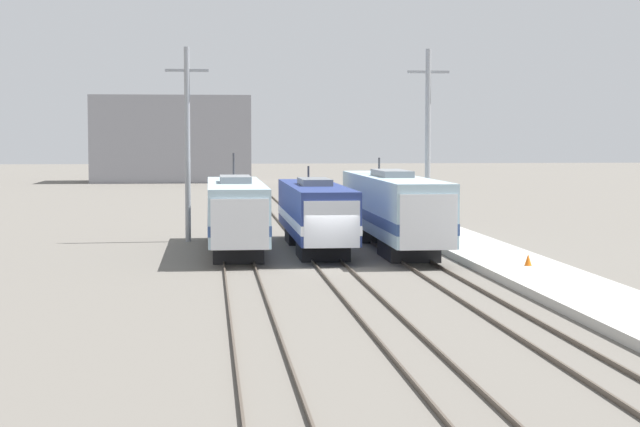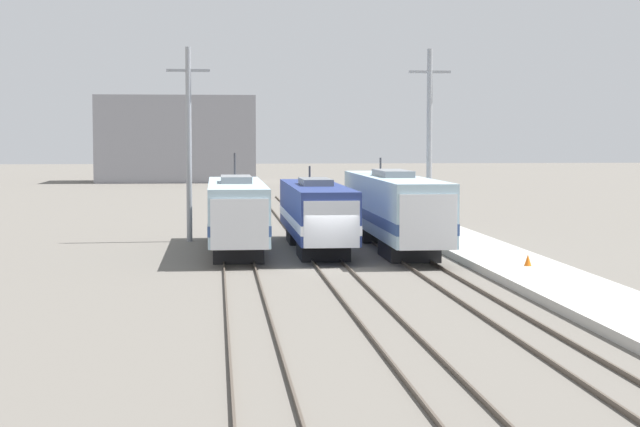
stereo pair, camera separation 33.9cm
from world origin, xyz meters
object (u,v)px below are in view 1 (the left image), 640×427
object	(u,v)px
locomotive_center	(316,214)
locomotive_far_right	(393,209)
traffic_cone	(528,260)
catenary_tower_right	(428,141)
locomotive_far_left	(236,213)
catenary_tower_left	(187,141)

from	to	relation	value
locomotive_center	locomotive_far_right	xyz separation A→B (m)	(4.31, 0.37, 0.20)
traffic_cone	catenary_tower_right	bearing A→B (deg)	94.11
locomotive_far_left	catenary_tower_left	bearing A→B (deg)	112.38
catenary_tower_right	locomotive_far_left	bearing A→B (deg)	-151.26
locomotive_far_right	locomotive_far_left	bearing A→B (deg)	-174.51
locomotive_far_right	catenary_tower_right	xyz separation A→B (m)	(3.05, 5.57, 3.69)
catenary_tower_left	catenary_tower_right	distance (m)	14.30
traffic_cone	catenary_tower_left	bearing A→B (deg)	133.08
locomotive_far_left	locomotive_center	distance (m)	4.34
locomotive_center	catenary_tower_left	distance (m)	9.94
locomotive_center	locomotive_far_right	world-z (taller)	locomotive_far_right
locomotive_far_right	catenary_tower_right	bearing A→B (deg)	61.33
locomotive_far_right	catenary_tower_left	distance (m)	13.09
locomotive_far_right	catenary_tower_right	distance (m)	7.34
locomotive_far_left	traffic_cone	distance (m)	16.46
locomotive_center	catenary_tower_right	xyz separation A→B (m)	(7.36, 5.95, 3.89)
traffic_cone	locomotive_center	bearing A→B (deg)	128.82
catenary_tower_left	traffic_cone	size ratio (longest dim) A/B	21.49
catenary_tower_left	locomotive_far_left	bearing A→B (deg)	-67.62
locomotive_far_right	catenary_tower_left	size ratio (longest dim) A/B	1.76
locomotive_far_left	catenary_tower_left	size ratio (longest dim) A/B	1.43
locomotive_center	catenary_tower_right	world-z (taller)	catenary_tower_right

